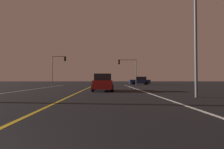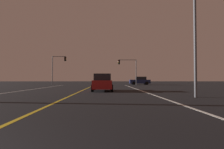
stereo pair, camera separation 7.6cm
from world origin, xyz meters
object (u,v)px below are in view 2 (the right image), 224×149
at_px(car_lead_same_lane, 103,83).
at_px(street_lamp_right_near, 185,26).
at_px(car_crossing_side, 140,81).
at_px(traffic_light_near_right, 127,66).
at_px(traffic_light_near_left, 59,64).

distance_m(car_lead_same_lane, street_lamp_right_near, 9.53).
height_order(car_lead_same_lane, street_lamp_right_near, street_lamp_right_near).
distance_m(car_crossing_side, traffic_light_near_right, 4.93).
distance_m(car_lead_same_lane, car_crossing_side, 22.69).
bearing_deg(street_lamp_right_near, car_crossing_side, -93.76).
distance_m(car_lead_same_lane, traffic_light_near_right, 19.70).
bearing_deg(traffic_light_near_left, car_lead_same_lane, -64.16).
distance_m(traffic_light_near_left, street_lamp_right_near, 29.62).
height_order(car_crossing_side, street_lamp_right_near, street_lamp_right_near).
relative_size(car_crossing_side, traffic_light_near_right, 0.84).
distance_m(traffic_light_near_right, street_lamp_right_near, 25.73).
distance_m(car_crossing_side, traffic_light_near_left, 17.12).
height_order(car_lead_same_lane, traffic_light_near_right, traffic_light_near_right).
height_order(car_crossing_side, traffic_light_near_left, traffic_light_near_left).
bearing_deg(street_lamp_right_near, traffic_light_near_left, -60.14).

